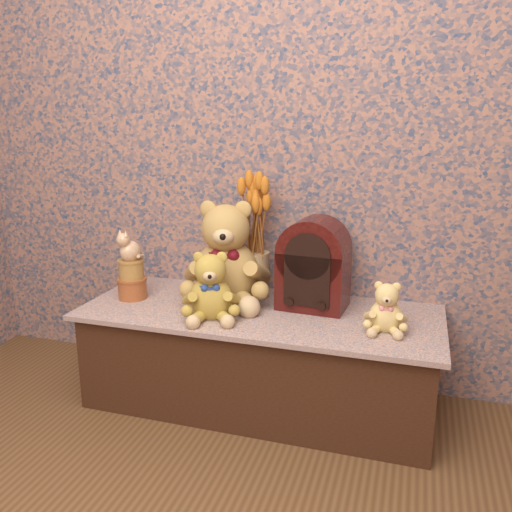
{
  "coord_description": "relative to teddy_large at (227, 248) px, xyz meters",
  "views": [
    {
      "loc": [
        0.59,
        -0.74,
        1.17
      ],
      "look_at": [
        0.0,
        1.16,
        0.66
      ],
      "focal_mm": 37.09,
      "sensor_mm": 36.0,
      "label": 1
    }
  ],
  "objects": [
    {
      "name": "cathedral_radio",
      "position": [
        0.37,
        0.02,
        -0.04
      ],
      "size": [
        0.29,
        0.22,
        0.38
      ],
      "primitive_type": null,
      "rotation": [
        0.0,
        0.0,
        -0.07
      ],
      "color": "#340B09",
      "rests_on": "display_shelf"
    },
    {
      "name": "teddy_medium",
      "position": [
        0.01,
        -0.21,
        -0.09
      ],
      "size": [
        0.3,
        0.33,
        0.28
      ],
      "primitive_type": null,
      "rotation": [
        0.0,
        0.0,
        0.34
      ],
      "color": "#B28932",
      "rests_on": "display_shelf"
    },
    {
      "name": "ceramic_vase",
      "position": [
        0.1,
        0.08,
        -0.13
      ],
      "size": [
        0.14,
        0.14,
        0.2
      ],
      "primitive_type": "cylinder",
      "rotation": [
        0.0,
        0.0,
        0.18
      ],
      "color": "tan",
      "rests_on": "display_shelf"
    },
    {
      "name": "dried_stalks",
      "position": [
        0.1,
        0.08,
        0.17
      ],
      "size": [
        0.25,
        0.25,
        0.4
      ],
      "primitive_type": null,
      "rotation": [
        0.0,
        0.0,
        -0.26
      ],
      "color": "orange",
      "rests_on": "ceramic_vase"
    },
    {
      "name": "teddy_large",
      "position": [
        0.0,
        0.0,
        0.0
      ],
      "size": [
        0.47,
        0.52,
        0.46
      ],
      "primitive_type": null,
      "rotation": [
        0.0,
        0.0,
        0.25
      ],
      "color": "#A98541",
      "rests_on": "display_shelf"
    },
    {
      "name": "cat_figurine",
      "position": [
        -0.4,
        -0.1,
        0.01
      ],
      "size": [
        0.13,
        0.14,
        0.14
      ],
      "primitive_type": null,
      "rotation": [
        0.0,
        0.0,
        -0.34
      ],
      "color": "silver",
      "rests_on": "biscuit_tin_upper"
    },
    {
      "name": "biscuit_tin_lower",
      "position": [
        -0.4,
        -0.1,
        -0.19
      ],
      "size": [
        0.15,
        0.15,
        0.09
      ],
      "primitive_type": "cylinder",
      "rotation": [
        0.0,
        0.0,
        -0.32
      ],
      "color": "#B07933",
      "rests_on": "display_shelf"
    },
    {
      "name": "biscuit_tin_upper",
      "position": [
        -0.4,
        -0.1,
        -0.1
      ],
      "size": [
        0.13,
        0.13,
        0.08
      ],
      "primitive_type": "cylinder",
      "rotation": [
        0.0,
        0.0,
        0.32
      ],
      "color": "#DBC45F",
      "rests_on": "biscuit_tin_lower"
    },
    {
      "name": "teddy_small",
      "position": [
        0.67,
        -0.14,
        -0.13
      ],
      "size": [
        0.17,
        0.2,
        0.2
      ],
      "primitive_type": null,
      "rotation": [
        0.0,
        0.0,
        0.06
      ],
      "color": "#DAB267",
      "rests_on": "display_shelf"
    },
    {
      "name": "display_shelf",
      "position": [
        0.17,
        -0.08,
        -0.44
      ],
      "size": [
        1.45,
        0.6,
        0.42
      ],
      "primitive_type": "cube",
      "color": "#3C537C",
      "rests_on": "ground"
    }
  ]
}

